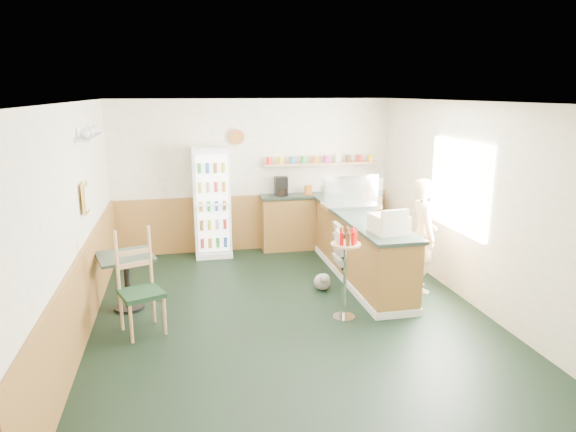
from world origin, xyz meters
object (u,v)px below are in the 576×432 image
object	(u,v)px
display_case	(351,192)
cafe_chair	(141,278)
condiment_stand	(345,259)
drinks_fridge	(212,202)
cafe_table	(126,271)
cash_register	(389,224)
shopkeeper	(423,235)

from	to	relation	value
display_case	cafe_chair	xyz separation A→B (m)	(-3.17, -1.62, -0.61)
condiment_stand	cafe_chair	distance (m)	2.49
drinks_fridge	cafe_table	world-z (taller)	drinks_fridge
drinks_fridge	cash_register	xyz separation A→B (m)	(2.14, -2.67, 0.18)
drinks_fridge	shopkeeper	bearing A→B (deg)	-38.79
display_case	shopkeeper	size ratio (longest dim) A/B	0.54
cash_register	display_case	bearing A→B (deg)	82.93
display_case	cafe_table	bearing A→B (deg)	-164.08
cafe_chair	shopkeeper	bearing A→B (deg)	-13.92
condiment_stand	cafe_table	size ratio (longest dim) A/B	1.39
display_case	shopkeeper	xyz separation A→B (m)	(0.70, -1.14, -0.44)
condiment_stand	cafe_chair	xyz separation A→B (m)	(-2.48, 0.21, -0.14)
drinks_fridge	display_case	xyz separation A→B (m)	(2.14, -1.14, 0.31)
drinks_fridge	shopkeeper	world-z (taller)	drinks_fridge
drinks_fridge	cafe_chair	xyz separation A→B (m)	(-1.03, -2.76, -0.30)
condiment_stand	cafe_chair	bearing A→B (deg)	175.06
drinks_fridge	condiment_stand	world-z (taller)	drinks_fridge
drinks_fridge	cafe_table	xyz separation A→B (m)	(-1.26, -2.11, -0.42)
condiment_stand	drinks_fridge	bearing A→B (deg)	116.01
display_case	cafe_chair	distance (m)	3.61
cash_register	shopkeeper	distance (m)	0.86
shopkeeper	cafe_chair	distance (m)	3.90
shopkeeper	cafe_chair	world-z (taller)	shopkeeper
drinks_fridge	cash_register	world-z (taller)	drinks_fridge
cash_register	condiment_stand	distance (m)	0.82
condiment_stand	display_case	bearing A→B (deg)	69.50
display_case	cafe_chair	world-z (taller)	display_case
shopkeeper	cafe_chair	size ratio (longest dim) A/B	1.32
cash_register	shopkeeper	size ratio (longest dim) A/B	0.27
shopkeeper	cafe_table	size ratio (longest dim) A/B	1.97
cash_register	cafe_chair	world-z (taller)	cash_register
display_case	cafe_table	distance (m)	3.61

